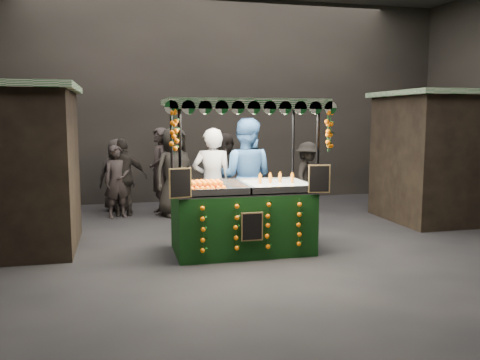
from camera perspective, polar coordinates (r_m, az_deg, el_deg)
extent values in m
plane|color=black|center=(8.05, 3.55, -7.92)|extent=(12.00, 12.00, 0.00)
cube|color=black|center=(12.64, -3.13, 9.00)|extent=(12.00, 0.10, 5.00)
cube|color=black|center=(11.19, 23.26, 2.27)|extent=(2.80, 2.00, 2.50)
cube|color=#104B18|center=(11.17, 23.59, 8.92)|extent=(3.00, 2.20, 0.10)
cube|color=black|center=(7.86, 0.23, -4.71)|extent=(2.09, 1.14, 0.95)
cube|color=silver|center=(7.77, 0.23, -1.15)|extent=(2.09, 1.14, 0.04)
cylinder|color=black|center=(7.04, -6.76, -0.67)|extent=(0.05, 0.05, 2.28)
cylinder|color=black|center=(7.55, 8.73, -0.17)|extent=(0.05, 0.05, 2.28)
cylinder|color=black|center=(8.11, -7.68, 0.35)|extent=(0.05, 0.05, 2.28)
cylinder|color=black|center=(8.56, 5.98, 0.73)|extent=(0.05, 0.05, 2.28)
cube|color=#104B18|center=(7.70, 0.24, 8.83)|extent=(2.33, 1.38, 0.08)
cube|color=white|center=(7.92, 4.24, -0.60)|extent=(0.93, 1.03, 0.08)
cube|color=black|center=(6.98, -6.78, -0.34)|extent=(0.32, 0.09, 0.42)
cube|color=black|center=(7.50, 8.97, 0.14)|extent=(0.32, 0.09, 0.42)
cube|color=black|center=(7.28, 1.38, -5.30)|extent=(0.32, 0.02, 0.42)
imported|color=gray|center=(8.69, -3.15, -0.38)|extent=(0.77, 0.58, 1.91)
imported|color=#2B538B|center=(8.80, 0.60, 0.28)|extent=(1.24, 1.12, 2.07)
imported|color=#2B2323|center=(10.76, -13.75, -0.18)|extent=(0.63, 0.50, 1.51)
imported|color=#2C2624|center=(10.61, -1.56, 0.57)|extent=(1.07, 1.07, 1.75)
imported|color=black|center=(10.89, -13.03, 0.30)|extent=(0.97, 0.42, 1.65)
imported|color=black|center=(11.27, 7.66, 0.38)|extent=(1.05, 1.15, 1.55)
imported|color=black|center=(11.57, -13.73, 0.59)|extent=(0.82, 0.56, 1.62)
imported|color=#2D2624|center=(13.11, 17.73, 1.76)|extent=(0.99, 1.82, 1.87)
imported|color=#2B2322|center=(10.99, -9.09, 1.01)|extent=(0.52, 0.72, 1.86)
imported|color=black|center=(10.67, -7.42, 0.90)|extent=(1.08, 0.92, 1.88)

